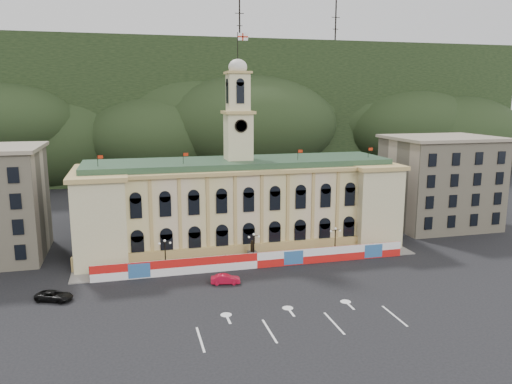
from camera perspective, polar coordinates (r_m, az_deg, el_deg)
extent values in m
plane|color=black|center=(65.81, 3.51, -12.92)|extent=(260.00, 260.00, 0.00)
cube|color=black|center=(188.18, -8.89, 9.39)|extent=(230.00, 70.00, 44.00)
cube|color=#595651|center=(175.68, 3.41, 12.01)|extent=(22.00, 8.00, 14.00)
cube|color=#595651|center=(167.73, -24.91, 9.72)|extent=(16.00, 7.00, 10.00)
cylinder|color=black|center=(178.06, -1.89, 18.46)|extent=(0.50, 0.50, 20.00)
cylinder|color=black|center=(188.81, 9.07, 17.90)|extent=(0.50, 0.50, 20.00)
cube|color=beige|center=(89.41, -1.99, -1.74)|extent=(55.00, 15.00, 14.00)
cube|color=tan|center=(83.59, -0.79, -6.76)|extent=(56.00, 0.80, 2.40)
cube|color=tan|center=(88.10, -2.02, 2.90)|extent=(56.20, 16.20, 0.60)
cube|color=#2E4C34|center=(88.01, -2.02, 3.35)|extent=(53.00, 13.00, 1.20)
cube|color=beige|center=(86.55, -17.22, -2.66)|extent=(8.00, 17.00, 14.00)
cube|color=beige|center=(96.25, 11.93, -1.06)|extent=(8.00, 17.00, 14.00)
cube|color=beige|center=(87.52, -2.04, 6.33)|extent=(4.40, 4.40, 8.00)
cube|color=tan|center=(87.29, -2.06, 9.08)|extent=(5.20, 5.20, 0.50)
cube|color=beige|center=(87.24, -2.08, 11.25)|extent=(3.60, 3.60, 6.50)
cube|color=tan|center=(87.33, -2.09, 13.48)|extent=(4.20, 4.20, 0.40)
cylinder|color=black|center=(85.14, -1.71, 7.56)|extent=(2.20, 0.20, 2.20)
ellipsoid|color=beige|center=(87.38, -2.10, 14.07)|extent=(3.20, 3.20, 2.72)
cylinder|color=black|center=(87.61, -2.11, 16.16)|extent=(0.12, 0.12, 5.00)
cube|color=white|center=(87.99, -1.52, 17.32)|extent=(1.80, 0.04, 1.20)
cube|color=red|center=(87.96, -1.52, 17.32)|extent=(1.80, 0.02, 0.22)
cube|color=red|center=(87.96, -1.52, 17.32)|extent=(0.22, 0.02, 1.20)
cube|color=#B7AA8D|center=(109.14, 20.25, 0.96)|extent=(20.00, 16.00, 18.00)
cube|color=gray|center=(108.03, 20.58, 5.83)|extent=(21.00, 17.00, 0.60)
cube|color=red|center=(78.78, 0.12, -7.84)|extent=(50.00, 0.25, 2.50)
cube|color=#3063A0|center=(76.36, -13.20, -8.76)|extent=(3.20, 0.05, 2.20)
cube|color=#3063A0|center=(80.30, 4.32, -7.50)|extent=(3.20, 0.05, 2.20)
cube|color=#3063A0|center=(85.68, 13.28, -6.58)|extent=(3.20, 0.05, 2.20)
cube|color=slate|center=(81.68, -0.38, -8.02)|extent=(56.00, 5.50, 0.16)
cube|color=#595651|center=(81.65, -0.42, -7.42)|extent=(1.40, 1.40, 1.80)
cylinder|color=black|center=(81.13, -0.42, -6.28)|extent=(0.60, 0.60, 1.60)
sphere|color=black|center=(80.87, -0.42, -5.67)|extent=(0.44, 0.44, 0.44)
cylinder|color=black|center=(78.89, -10.27, -8.84)|extent=(0.44, 0.44, 0.30)
cylinder|color=black|center=(78.17, -10.32, -7.29)|extent=(0.18, 0.18, 4.80)
cube|color=black|center=(77.49, -10.38, -5.67)|extent=(1.60, 0.08, 0.08)
sphere|color=silver|center=(77.48, -10.97, -5.81)|extent=(0.36, 0.36, 0.36)
sphere|color=silver|center=(77.58, -9.79, -5.74)|extent=(0.36, 0.36, 0.36)
sphere|color=silver|center=(77.42, -10.39, -5.49)|extent=(0.40, 0.40, 0.40)
cylinder|color=black|center=(80.97, -0.24, -8.14)|extent=(0.44, 0.44, 0.30)
cylinder|color=black|center=(80.26, -0.25, -6.62)|extent=(0.18, 0.18, 4.80)
cube|color=black|center=(79.60, -0.25, -5.04)|extent=(1.60, 0.08, 0.08)
sphere|color=silver|center=(79.46, -0.81, -5.18)|extent=(0.36, 0.36, 0.36)
sphere|color=silver|center=(79.84, 0.31, -5.10)|extent=(0.36, 0.36, 0.36)
sphere|color=silver|center=(79.53, -0.25, -4.86)|extent=(0.40, 0.40, 0.40)
cylinder|color=black|center=(85.32, 8.98, -7.27)|extent=(0.44, 0.44, 0.30)
cylinder|color=black|center=(84.66, 9.02, -5.82)|extent=(0.18, 0.18, 4.80)
cube|color=black|center=(84.03, 9.07, -4.32)|extent=(1.60, 0.08, 0.08)
sphere|color=silver|center=(83.76, 8.56, -4.46)|extent=(0.36, 0.36, 0.36)
sphere|color=silver|center=(84.38, 9.57, -4.37)|extent=(0.36, 0.36, 0.36)
sphere|color=silver|center=(83.96, 9.08, -4.15)|extent=(0.40, 0.40, 0.40)
imported|color=#B40C27|center=(72.86, -3.51, -9.92)|extent=(2.93, 4.71, 1.38)
imported|color=black|center=(72.20, -22.06, -10.94)|extent=(5.70, 6.45, 1.35)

